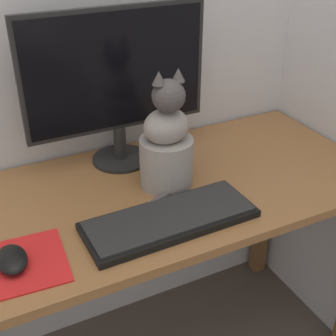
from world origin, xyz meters
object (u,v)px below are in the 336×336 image
(keyboard, at_px, (170,219))
(cat, at_px, (167,145))
(computer_mouse_left, at_px, (12,259))
(monitor, at_px, (117,79))

(keyboard, bearing_deg, cat, 65.17)
(computer_mouse_left, xyz_separation_m, cat, (0.44, 0.15, 0.10))
(monitor, distance_m, cat, 0.23)
(monitor, height_order, cat, monitor)
(monitor, relative_size, cat, 1.60)
(monitor, distance_m, keyboard, 0.42)
(keyboard, distance_m, computer_mouse_left, 0.37)
(computer_mouse_left, distance_m, cat, 0.48)
(computer_mouse_left, relative_size, cat, 0.30)
(computer_mouse_left, bearing_deg, keyboard, -1.66)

